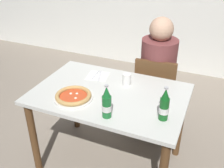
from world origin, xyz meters
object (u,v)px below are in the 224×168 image
beer_bottle_center (164,106)px  diner_seated (157,80)px  pizza_margherita_near (73,96)px  napkin_with_cutlery (98,76)px  chair_behind_table (155,91)px  beer_bottle_left (107,104)px  dining_table_main (110,104)px  paper_cup (127,79)px

beer_bottle_center → diner_seated: bearing=106.4°
diner_seated → pizza_margherita_near: diner_seated is taller
napkin_with_cutlery → chair_behind_table: bearing=42.3°
chair_behind_table → beer_bottle_left: beer_bottle_left is taller
dining_table_main → napkin_with_cutlery: 0.32m
napkin_with_cutlery → beer_bottle_left: bearing=-58.2°
diner_seated → pizza_margherita_near: bearing=-117.3°
diner_seated → dining_table_main: bearing=-108.7°
beer_bottle_center → napkin_with_cutlery: beer_bottle_center is taller
beer_bottle_left → paper_cup: 0.48m
dining_table_main → beer_bottle_left: beer_bottle_left is taller
chair_behind_table → beer_bottle_left: 0.99m
beer_bottle_center → paper_cup: 0.53m
chair_behind_table → beer_bottle_left: (-0.12, -0.91, 0.37)m
chair_behind_table → paper_cup: bearing=66.3°
chair_behind_table → paper_cup: (-0.15, -0.43, 0.32)m
dining_table_main → diner_seated: 0.70m
paper_cup → beer_bottle_center: bearing=-41.8°
beer_bottle_left → paper_cup: beer_bottle_left is taller
pizza_margherita_near → paper_cup: (0.29, 0.37, 0.03)m
beer_bottle_left → beer_bottle_center: 0.38m
chair_behind_table → pizza_margherita_near: 0.96m
beer_bottle_left → napkin_with_cutlery: (-0.32, 0.51, -0.10)m
diner_seated → paper_cup: 0.55m
beer_bottle_left → paper_cup: size_ratio=2.60×
pizza_margherita_near → paper_cup: size_ratio=3.10×
chair_behind_table → diner_seated: diner_seated is taller
beer_bottle_left → beer_bottle_center: (0.36, 0.12, 0.00)m
chair_behind_table → beer_bottle_center: 0.90m
chair_behind_table → pizza_margherita_near: bearing=56.3°
pizza_margherita_near → napkin_with_cutlery: (0.01, 0.40, -0.02)m
pizza_margherita_near → napkin_with_cutlery: pizza_margherita_near is taller
dining_table_main → beer_bottle_left: size_ratio=4.86×
chair_behind_table → napkin_with_cutlery: (-0.44, -0.40, 0.27)m
paper_cup → pizza_margherita_near: bearing=-128.8°
chair_behind_table → diner_seated: 0.11m
chair_behind_table → dining_table_main: bearing=64.8°
chair_behind_table → pizza_margherita_near: chair_behind_table is taller
pizza_margherita_near → chair_behind_table: bearing=61.0°
chair_behind_table → napkin_with_cutlery: chair_behind_table is taller
dining_table_main → pizza_margherita_near: size_ratio=4.07×
beer_bottle_center → paper_cup: size_ratio=2.60×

